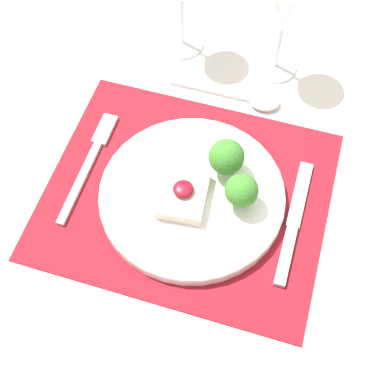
{
  "coord_description": "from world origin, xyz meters",
  "views": [
    {
      "loc": [
        0.12,
        -0.38,
        1.47
      ],
      "look_at": [
        0.01,
        -0.01,
        0.79
      ],
      "focal_mm": 50.0,
      "sensor_mm": 36.0,
      "label": 1
    }
  ],
  "objects": [
    {
      "name": "dining_table",
      "position": [
        0.0,
        0.0,
        0.68
      ],
      "size": [
        1.34,
        1.2,
        0.77
      ],
      "color": "white",
      "rests_on": "ground_plane"
    },
    {
      "name": "placemat",
      "position": [
        0.0,
        0.0,
        0.77
      ],
      "size": [
        0.42,
        0.35,
        0.0
      ],
      "primitive_type": "cube",
      "color": "maroon",
      "rests_on": "dining_table"
    },
    {
      "name": "ground_plane",
      "position": [
        0.0,
        0.0,
        0.0
      ],
      "size": [
        8.0,
        8.0,
        0.0
      ],
      "primitive_type": "plane",
      "color": "brown"
    },
    {
      "name": "wine_glass_near",
      "position": [
        0.07,
        0.29,
        0.89
      ],
      "size": [
        0.08,
        0.08,
        0.17
      ],
      "color": "white",
      "rests_on": "dining_table"
    },
    {
      "name": "dinner_plate",
      "position": [
        0.01,
        -0.0,
        0.79
      ],
      "size": [
        0.28,
        0.28,
        0.08
      ],
      "color": "white",
      "rests_on": "placemat"
    },
    {
      "name": "knife",
      "position": [
        0.16,
        -0.01,
        0.77
      ],
      "size": [
        0.02,
        0.21,
        0.01
      ],
      "rotation": [
        0.0,
        0.0,
        0.02
      ],
      "color": "#B2B2B7",
      "rests_on": "placemat"
    },
    {
      "name": "spoon",
      "position": [
        0.05,
        0.21,
        0.78
      ],
      "size": [
        0.19,
        0.04,
        0.02
      ],
      "rotation": [
        0.0,
        0.0,
        0.06
      ],
      "color": "#B2B2B7",
      "rests_on": "dining_table"
    },
    {
      "name": "fork",
      "position": [
        -0.16,
        0.02,
        0.77
      ],
      "size": [
        0.02,
        0.21,
        0.01
      ],
      "rotation": [
        0.0,
        0.0,
        0.04
      ],
      "color": "#B2B2B7",
      "rests_on": "placemat"
    }
  ]
}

